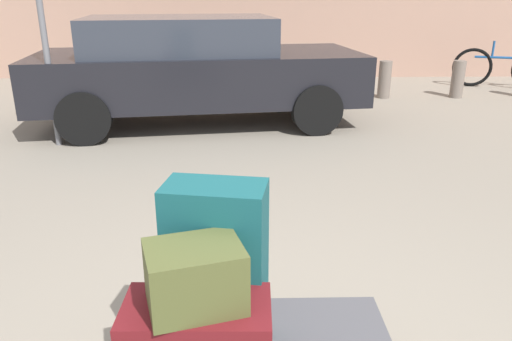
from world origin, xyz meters
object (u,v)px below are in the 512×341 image
Objects in this scene: parked_car at (195,67)px; bollard_kerb_near at (385,80)px; no_parking_sign at (41,15)px; bicycle_leaning at (502,68)px; duffel_bag_olive_topmost_pile at (195,277)px; bollard_kerb_mid at (458,79)px; suitcase_teal_front_left at (217,265)px.

parked_car is 3.49m from bollard_kerb_near.
bollard_kerb_near is 0.26× the size of no_parking_sign.
no_parking_sign reaches higher than bollard_kerb_near.
duffel_bag_olive_topmost_pile is at bearing -122.74° from bicycle_leaning.
bicycle_leaning reaches higher than duffel_bag_olive_topmost_pile.
parked_car is 6.08m from bicycle_leaning.
bicycle_leaning is at bearing 26.77° from no_parking_sign.
bicycle_leaning is 1.50m from bollard_kerb_mid.
bicycle_leaning reaches higher than bollard_kerb_near.
parked_car is 7.19× the size of bollard_kerb_mid.
bicycle_leaning is at bearing 66.49° from suitcase_teal_front_left.
bicycle_leaning is (5.02, 7.81, -0.42)m from duffel_bag_olive_topmost_pile.
no_parking_sign is (-1.56, -1.05, 0.73)m from parked_car.
suitcase_teal_front_left is 2.11× the size of duffel_bag_olive_topmost_pile.
bollard_kerb_near is (3.06, 1.62, -0.45)m from parked_car.
suitcase_teal_front_left is at bearing -119.51° from bollard_kerb_mid.
parked_car reaches higher than duffel_bag_olive_topmost_pile.
duffel_bag_olive_topmost_pile is at bearing -118.95° from bollard_kerb_mid.
bicycle_leaning is 2.71× the size of bollard_kerb_mid.
no_parking_sign is at bearing -146.10° from parked_car.
parked_car is 4.63m from bollard_kerb_mid.
bollard_kerb_mid is 6.55m from no_parking_sign.
bicycle_leaning is at bearing 20.14° from bollard_kerb_near.
parked_car is (-0.55, 5.02, 0.07)m from suitcase_teal_front_left.
bollard_kerb_mid is at bearing -143.09° from bicycle_leaning.
suitcase_teal_front_left reaches higher than bicycle_leaning.
suitcase_teal_front_left is at bearing -110.63° from bollard_kerb_near.
duffel_bag_olive_topmost_pile is 0.53× the size of bollard_kerb_near.
bollard_kerb_near is 1.00× the size of bollard_kerb_mid.
bicycle_leaning is 8.00m from no_parking_sign.
no_parking_sign is (-7.07, -3.57, 1.12)m from bicycle_leaning.
bicycle_leaning is at bearing 24.57° from parked_car.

